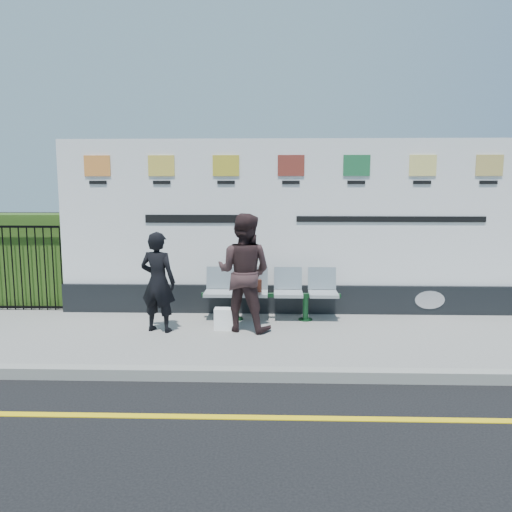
{
  "coord_description": "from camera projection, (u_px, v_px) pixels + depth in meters",
  "views": [
    {
      "loc": [
        0.17,
        -4.76,
        2.32
      ],
      "look_at": [
        -0.06,
        2.9,
        1.25
      ],
      "focal_mm": 35.0,
      "sensor_mm": 36.0,
      "label": 1
    }
  ],
  "objects": [
    {
      "name": "ground",
      "position": [
        254.0,
        418.0,
        5.04
      ],
      "size": [
        80.0,
        80.0,
        0.0
      ],
      "primitive_type": "plane",
      "color": "black"
    },
    {
      "name": "bench",
      "position": [
        271.0,
        306.0,
        8.27
      ],
      "size": [
        2.2,
        0.58,
        0.47
      ],
      "primitive_type": null,
      "rotation": [
        0.0,
        0.0,
        -0.0
      ],
      "color": "#B3B9BC",
      "rests_on": "pavement"
    },
    {
      "name": "carrier_bag_white",
      "position": [
        225.0,
        319.0,
        7.73
      ],
      "size": [
        0.33,
        0.2,
        0.33
      ],
      "primitive_type": "cube",
      "color": "white",
      "rests_on": "pavement"
    },
    {
      "name": "woman_right",
      "position": [
        244.0,
        272.0,
        7.62
      ],
      "size": [
        1.04,
        0.92,
        1.8
      ],
      "primitive_type": "imported",
      "rotation": [
        0.0,
        0.0,
        2.83
      ],
      "color": "#332122",
      "rests_on": "pavement"
    },
    {
      "name": "handbag_brown",
      "position": [
        253.0,
        286.0,
        8.24
      ],
      "size": [
        0.28,
        0.15,
        0.2
      ],
      "primitive_type": "cube",
      "rotation": [
        0.0,
        0.0,
        0.17
      ],
      "color": "black",
      "rests_on": "bench"
    },
    {
      "name": "pavement",
      "position": [
        259.0,
        338.0,
        7.51
      ],
      "size": [
        14.0,
        3.0,
        0.12
      ],
      "primitive_type": "cube",
      "color": "gray",
      "rests_on": "ground"
    },
    {
      "name": "hedge",
      "position": [
        17.0,
        259.0,
        9.3
      ],
      "size": [
        2.35,
        0.7,
        1.7
      ],
      "primitive_type": "cube",
      "color": "#315318",
      "rests_on": "pavement"
    },
    {
      "name": "railing",
      "position": [
        5.0,
        268.0,
        8.87
      ],
      "size": [
        2.05,
        0.06,
        1.54
      ],
      "primitive_type": null,
      "color": "black",
      "rests_on": "pavement"
    },
    {
      "name": "woman_left",
      "position": [
        158.0,
        282.0,
        7.55
      ],
      "size": [
        0.63,
        0.5,
        1.53
      ],
      "primitive_type": "imported",
      "rotation": [
        0.0,
        0.0,
        2.88
      ],
      "color": "black",
      "rests_on": "pavement"
    },
    {
      "name": "kerb",
      "position": [
        257.0,
        374.0,
        6.02
      ],
      "size": [
        14.0,
        0.18,
        0.14
      ],
      "primitive_type": "cube",
      "color": "gray",
      "rests_on": "ground"
    },
    {
      "name": "billboard",
      "position": [
        290.0,
        239.0,
        8.64
      ],
      "size": [
        8.0,
        0.3,
        3.0
      ],
      "color": "black",
      "rests_on": "pavement"
    },
    {
      "name": "yellow_line",
      "position": [
        254.0,
        417.0,
        5.04
      ],
      "size": [
        14.0,
        0.1,
        0.01
      ],
      "primitive_type": "cube",
      "color": "yellow",
      "rests_on": "ground"
    }
  ]
}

